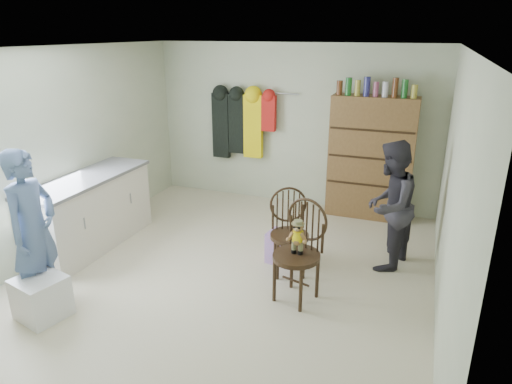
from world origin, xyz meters
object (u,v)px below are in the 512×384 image
at_px(dresser, 371,157).
at_px(chair_front, 300,245).
at_px(chair_far, 289,228).
at_px(counter, 90,212).

bearing_deg(dresser, chair_front, -98.03).
height_order(chair_front, dresser, dresser).
distance_m(chair_front, chair_far, 0.58).
relative_size(chair_front, dresser, 0.52).
height_order(chair_far, dresser, dresser).
height_order(chair_front, chair_far, chair_front).
relative_size(counter, chair_front, 1.73).
xyz_separation_m(chair_front, dresser, (0.36, 2.54, 0.32)).
xyz_separation_m(counter, dresser, (3.20, 2.30, 0.45)).
bearing_deg(counter, dresser, 35.68).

